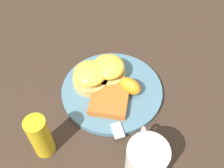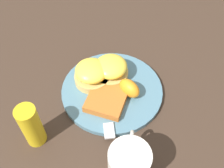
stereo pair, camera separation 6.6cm
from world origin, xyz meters
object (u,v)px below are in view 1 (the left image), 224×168
at_px(condiment_bottle, 40,137).
at_px(sandwich_benedict_right, 90,76).
at_px(cup, 146,161).
at_px(orange_wedge, 130,86).
at_px(fork, 110,108).
at_px(sandwich_benedict_left, 108,70).
at_px(hashbrown_patty, 110,96).

bearing_deg(condiment_bottle, sandwich_benedict_right, -28.62).
height_order(cup, condiment_bottle, condiment_bottle).
distance_m(sandwich_benedict_right, condiment_bottle, 0.20).
bearing_deg(orange_wedge, fork, 136.34).
relative_size(sandwich_benedict_left, cup, 0.80).
distance_m(orange_wedge, cup, 0.20).
bearing_deg(sandwich_benedict_left, sandwich_benedict_right, 114.82).
relative_size(sandwich_benedict_left, hashbrown_patty, 0.77).
distance_m(hashbrown_patty, fork, 0.03).
xyz_separation_m(hashbrown_patty, fork, (-0.03, 0.00, -0.01)).
height_order(sandwich_benedict_left, hashbrown_patty, sandwich_benedict_left).
xyz_separation_m(sandwich_benedict_right, cup, (-0.23, -0.12, 0.01)).
bearing_deg(sandwich_benedict_left, fork, -178.26).
height_order(sandwich_benedict_left, cup, cup).
height_order(sandwich_benedict_right, condiment_bottle, condiment_bottle).
xyz_separation_m(sandwich_benedict_left, condiment_bottle, (-0.20, 0.14, 0.02)).
xyz_separation_m(hashbrown_patty, orange_wedge, (0.02, -0.05, 0.01)).
xyz_separation_m(sandwich_benedict_right, condiment_bottle, (-0.18, 0.10, 0.02)).
bearing_deg(condiment_bottle, hashbrown_patty, -49.15).
relative_size(fork, cup, 1.66).
bearing_deg(sandwich_benedict_left, orange_wedge, -132.90).
bearing_deg(hashbrown_patty, orange_wedge, -66.90).
height_order(sandwich_benedict_left, condiment_bottle, condiment_bottle).
xyz_separation_m(cup, condiment_bottle, (0.05, 0.21, 0.01)).
distance_m(sandwich_benedict_left, cup, 0.26).
relative_size(sandwich_benedict_right, hashbrown_patty, 0.77).
bearing_deg(cup, orange_wedge, 5.07).
relative_size(hashbrown_patty, fork, 0.62).
bearing_deg(cup, sandwich_benedict_right, 27.20).
relative_size(sandwich_benedict_right, condiment_bottle, 0.78).
relative_size(fork, condiment_bottle, 1.61).
bearing_deg(hashbrown_patty, sandwich_benedict_left, 2.90).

